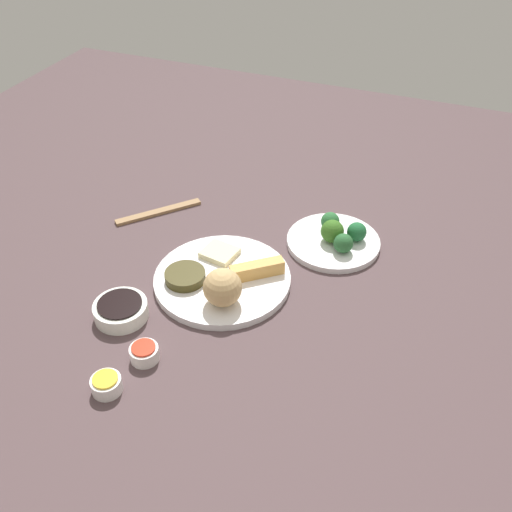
# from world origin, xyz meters

# --- Properties ---
(tabletop) EXTENTS (2.20, 2.20, 0.02)m
(tabletop) POSITION_xyz_m (0.00, 0.00, 0.01)
(tabletop) COLOR #4F3C3F
(tabletop) RESTS_ON ground
(main_plate) EXTENTS (0.29, 0.29, 0.02)m
(main_plate) POSITION_xyz_m (-0.00, -0.01, 0.03)
(main_plate) COLOR white
(main_plate) RESTS_ON tabletop
(rice_scoop) EXTENTS (0.08, 0.08, 0.08)m
(rice_scoop) POSITION_xyz_m (-0.07, -0.05, 0.07)
(rice_scoop) COLOR tan
(rice_scoop) RESTS_ON main_plate
(spring_roll) EXTENTS (0.09, 0.11, 0.03)m
(spring_roll) POSITION_xyz_m (0.03, -0.08, 0.05)
(spring_roll) COLOR #DCA350
(spring_roll) RESTS_ON main_plate
(crab_rangoon_wonton) EXTENTS (0.07, 0.08, 0.01)m
(crab_rangoon_wonton) POSITION_xyz_m (0.06, 0.02, 0.04)
(crab_rangoon_wonton) COLOR beige
(crab_rangoon_wonton) RESTS_ON main_plate
(stir_fry_heap) EXTENTS (0.08, 0.08, 0.02)m
(stir_fry_heap) POSITION_xyz_m (-0.04, 0.05, 0.05)
(stir_fry_heap) COLOR #3E3715
(stir_fry_heap) RESTS_ON main_plate
(broccoli_plate) EXTENTS (0.21, 0.21, 0.01)m
(broccoli_plate) POSITION_xyz_m (0.21, -0.19, 0.03)
(broccoli_plate) COLOR white
(broccoli_plate) RESTS_ON tabletop
(broccoli_floret_0) EXTENTS (0.04, 0.04, 0.04)m
(broccoli_floret_0) POSITION_xyz_m (0.25, -0.17, 0.06)
(broccoli_floret_0) COLOR #2B6835
(broccoli_floret_0) RESTS_ON broccoli_plate
(broccoli_floret_1) EXTENTS (0.05, 0.05, 0.05)m
(broccoli_floret_1) POSITION_xyz_m (0.21, -0.19, 0.06)
(broccoli_floret_1) COLOR #366A21
(broccoli_floret_1) RESTS_ON broccoli_plate
(broccoli_floret_2) EXTENTS (0.04, 0.04, 0.04)m
(broccoli_floret_2) POSITION_xyz_m (0.23, -0.24, 0.06)
(broccoli_floret_2) COLOR #206435
(broccoli_floret_2) RESTS_ON broccoli_plate
(broccoli_floret_3) EXTENTS (0.04, 0.04, 0.04)m
(broccoli_floret_3) POSITION_xyz_m (0.18, -0.22, 0.06)
(broccoli_floret_3) COLOR #2A6132
(broccoli_floret_3) RESTS_ON broccoli_plate
(soy_sauce_bowl) EXTENTS (0.11, 0.11, 0.03)m
(soy_sauce_bowl) POSITION_xyz_m (-0.17, 0.13, 0.04)
(soy_sauce_bowl) COLOR white
(soy_sauce_bowl) RESTS_ON tabletop
(soy_sauce_bowl_liquid) EXTENTS (0.09, 0.09, 0.00)m
(soy_sauce_bowl_liquid) POSITION_xyz_m (-0.17, 0.13, 0.05)
(soy_sauce_bowl_liquid) COLOR black
(soy_sauce_bowl_liquid) RESTS_ON soy_sauce_bowl
(sauce_ramekin_hot_mustard) EXTENTS (0.05, 0.05, 0.03)m
(sauce_ramekin_hot_mustard) POSITION_xyz_m (-0.33, 0.05, 0.03)
(sauce_ramekin_hot_mustard) COLOR white
(sauce_ramekin_hot_mustard) RESTS_ON tabletop
(sauce_ramekin_hot_mustard_liquid) EXTENTS (0.04, 0.04, 0.00)m
(sauce_ramekin_hot_mustard_liquid) POSITION_xyz_m (-0.33, 0.05, 0.05)
(sauce_ramekin_hot_mustard_liquid) COLOR yellow
(sauce_ramekin_hot_mustard_liquid) RESTS_ON sauce_ramekin_hot_mustard
(sauce_ramekin_sweet_and_sour) EXTENTS (0.05, 0.05, 0.03)m
(sauce_ramekin_sweet_and_sour) POSITION_xyz_m (-0.25, 0.03, 0.03)
(sauce_ramekin_sweet_and_sour) COLOR white
(sauce_ramekin_sweet_and_sour) RESTS_ON tabletop
(sauce_ramekin_sweet_and_sour_liquid) EXTENTS (0.04, 0.04, 0.00)m
(sauce_ramekin_sweet_and_sour_liquid) POSITION_xyz_m (-0.25, 0.03, 0.05)
(sauce_ramekin_sweet_and_sour_liquid) COLOR red
(sauce_ramekin_sweet_and_sour_liquid) RESTS_ON sauce_ramekin_sweet_and_sour
(chopsticks_pair) EXTENTS (0.17, 0.16, 0.01)m
(chopsticks_pair) POSITION_xyz_m (0.18, 0.24, 0.02)
(chopsticks_pair) COLOR #9B754E
(chopsticks_pair) RESTS_ON tabletop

